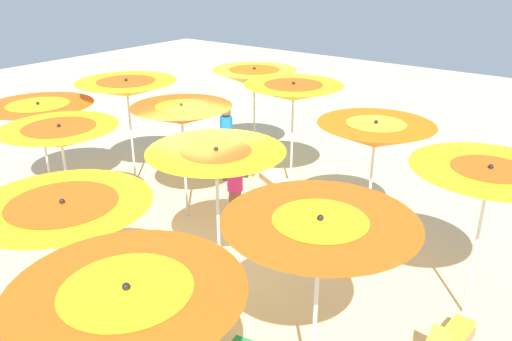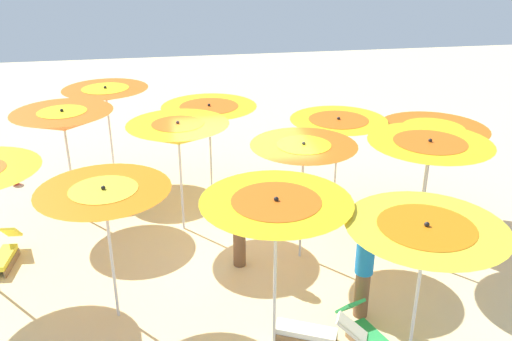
{
  "view_description": "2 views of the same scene",
  "coord_description": "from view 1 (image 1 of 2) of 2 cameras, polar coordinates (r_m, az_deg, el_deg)",
  "views": [
    {
      "loc": [
        6.12,
        5.83,
        4.99
      ],
      "look_at": [
        -1.66,
        -0.05,
        0.94
      ],
      "focal_mm": 36.03,
      "sensor_mm": 36.0,
      "label": 1
    },
    {
      "loc": [
        -9.68,
        1.38,
        5.9
      ],
      "look_at": [
        1.36,
        -0.54,
        1.03
      ],
      "focal_mm": 38.62,
      "sensor_mm": 36.0,
      "label": 2
    }
  ],
  "objects": [
    {
      "name": "beach_umbrella_0",
      "position": [
        7.65,
        24.36,
        -1.18
      ],
      "size": [
        2.15,
        2.15,
        2.43
      ],
      "color": "silver",
      "rests_on": "ground"
    },
    {
      "name": "beach_umbrella_9",
      "position": [
        7.06,
        -20.55,
        -4.49
      ],
      "size": [
        2.28,
        2.28,
        2.16
      ],
      "color": "silver",
      "rests_on": "ground"
    },
    {
      "name": "beach_umbrella_4",
      "position": [
        5.55,
        7.05,
        -7.37
      ],
      "size": [
        2.11,
        2.11,
        2.51
      ],
      "color": "silver",
      "rests_on": "ground"
    },
    {
      "name": "beach_umbrella_7",
      "position": [
        11.95,
        -14.15,
        8.83
      ],
      "size": [
        2.23,
        2.23,
        2.52
      ],
      "color": "silver",
      "rests_on": "ground"
    },
    {
      "name": "lounger_4",
      "position": [
        12.9,
        -0.57,
        0.8
      ],
      "size": [
        1.31,
        0.72,
        0.61
      ],
      "rotation": [
        0.0,
        0.0,
        3.45
      ],
      "color": "olive",
      "rests_on": "ground"
    },
    {
      "name": "beach_umbrella_10",
      "position": [
        9.99,
        -20.89,
        3.53
      ],
      "size": [
        2.12,
        2.12,
        2.23
      ],
      "color": "silver",
      "rests_on": "ground"
    },
    {
      "name": "lounger_1",
      "position": [
        12.01,
        -18.68,
        -2.22
      ],
      "size": [
        0.95,
        1.14,
        0.52
      ],
      "rotation": [
        0.0,
        0.0,
        5.34
      ],
      "color": "olive",
      "rests_on": "ground"
    },
    {
      "name": "beach_umbrella_6",
      "position": [
        10.06,
        -8.24,
        6.13
      ],
      "size": [
        1.97,
        1.97,
        2.42
      ],
      "color": "silver",
      "rests_on": "ground"
    },
    {
      "name": "beach_umbrella_3",
      "position": [
        12.97,
        -0.19,
        10.26
      ],
      "size": [
        2.11,
        2.11,
        2.49
      ],
      "color": "silver",
      "rests_on": "ground"
    },
    {
      "name": "beachgoer_1",
      "position": [
        12.16,
        -3.29,
        3.16
      ],
      "size": [
        0.3,
        0.3,
        1.81
      ],
      "rotation": [
        0.0,
        0.0,
        3.83
      ],
      "color": "brown",
      "rests_on": "ground"
    },
    {
      "name": "beach_umbrella_5",
      "position": [
        7.59,
        -4.42,
        0.7
      ],
      "size": [
        2.07,
        2.07,
        2.45
      ],
      "color": "silver",
      "rests_on": "ground"
    },
    {
      "name": "beach_umbrella_2",
      "position": [
        11.2,
        4.16,
        8.66
      ],
      "size": [
        2.15,
        2.15,
        2.54
      ],
      "color": "silver",
      "rests_on": "ground"
    },
    {
      "name": "lounger_2",
      "position": [
        12.26,
        1.77,
        -0.42
      ],
      "size": [
        0.9,
        1.41,
        0.58
      ],
      "rotation": [
        0.0,
        0.0,
        7.4
      ],
      "color": "olive",
      "rests_on": "ground"
    },
    {
      "name": "beach_umbrella_8",
      "position": [
        4.69,
        -14.02,
        -14.15
      ],
      "size": [
        2.08,
        2.08,
        2.45
      ],
      "color": "silver",
      "rests_on": "ground"
    },
    {
      "name": "beach_umbrella_1",
      "position": [
        9.2,
        13.08,
        3.84
      ],
      "size": [
        2.05,
        2.05,
        2.4
      ],
      "color": "silver",
      "rests_on": "ground"
    },
    {
      "name": "lounger_0",
      "position": [
        7.81,
        20.8,
        -17.02
      ],
      "size": [
        1.23,
        0.4,
        0.59
      ],
      "rotation": [
        0.0,
        0.0,
        3.05
      ],
      "color": "olive",
      "rests_on": "ground"
    },
    {
      "name": "beachgoer_0",
      "position": [
        9.76,
        -2.35,
        -1.53
      ],
      "size": [
        0.3,
        0.3,
        1.89
      ],
      "rotation": [
        0.0,
        0.0,
        5.39
      ],
      "color": "brown",
      "rests_on": "ground"
    },
    {
      "name": "beach_umbrella_11",
      "position": [
        11.89,
        -22.95,
        6.08
      ],
      "size": [
        2.29,
        2.29,
        2.18
      ],
      "color": "silver",
      "rests_on": "ground"
    },
    {
      "name": "ground",
      "position": [
        9.83,
        -5.66,
        -8.19
      ],
      "size": [
        37.85,
        37.85,
        0.04
      ],
      "primitive_type": "cube",
      "color": "beige"
    }
  ]
}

